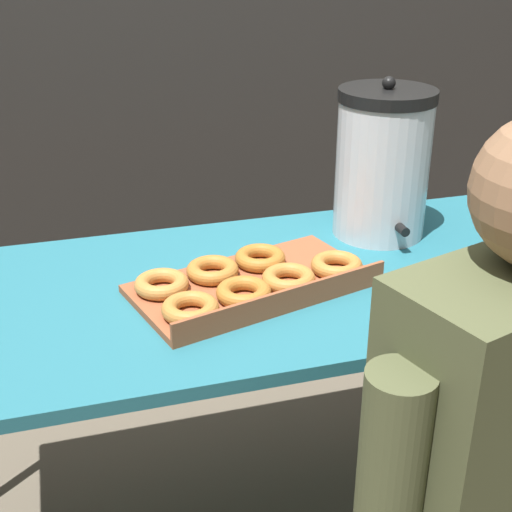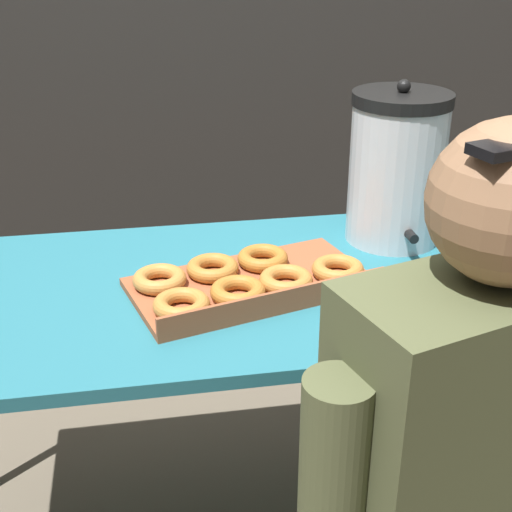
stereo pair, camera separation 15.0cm
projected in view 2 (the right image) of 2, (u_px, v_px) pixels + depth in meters
The scene contains 3 objects.
folding_table at pixel (259, 301), 1.55m from camera, with size 1.49×0.68×0.73m.
donut_box at pixel (246, 281), 1.48m from camera, with size 0.54×0.38×0.05m.
coffee_urn at pixel (397, 168), 1.66m from camera, with size 0.23×0.26×0.38m.
Camera 2 is at (-0.24, -1.33, 1.44)m, focal length 50.00 mm.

